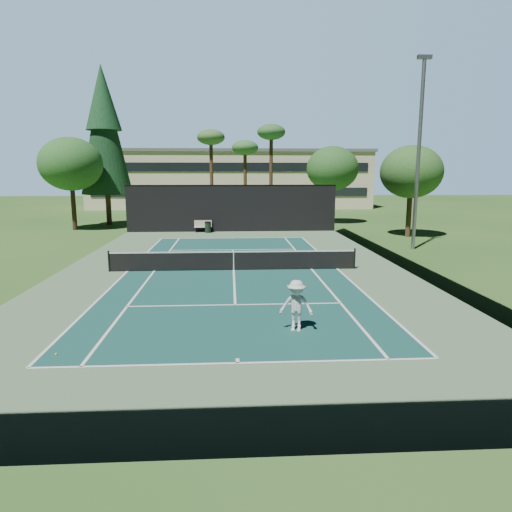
{
  "coord_description": "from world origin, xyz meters",
  "views": [
    {
      "loc": [
        -0.17,
        -23.36,
        5.03
      ],
      "look_at": [
        1.0,
        -3.0,
        1.3
      ],
      "focal_mm": 32.0,
      "sensor_mm": 36.0,
      "label": 1
    }
  ],
  "objects": [
    {
      "name": "decid_tree_b",
      "position": [
        14.0,
        12.0,
        5.08
      ],
      "size": [
        4.8,
        4.8,
        7.14
      ],
      "color": "#4E3921",
      "rests_on": "ground"
    },
    {
      "name": "court_surface",
      "position": [
        0.0,
        0.0,
        0.01
      ],
      "size": [
        10.97,
        23.77,
        0.01
      ],
      "primitive_type": "cube",
      "color": "#174A45",
      "rests_on": "ground"
    },
    {
      "name": "tennis_ball_c",
      "position": [
        0.8,
        3.49,
        0.04
      ],
      "size": [
        0.07,
        0.07,
        0.07
      ],
      "primitive_type": "sphere",
      "color": "#CDEE36",
      "rests_on": "ground"
    },
    {
      "name": "campus_building",
      "position": [
        0.0,
        45.98,
        4.21
      ],
      "size": [
        40.5,
        12.5,
        8.3
      ],
      "color": "beige",
      "rests_on": "ground"
    },
    {
      "name": "tennis_ball_b",
      "position": [
        -1.83,
        1.99,
        0.03
      ],
      "size": [
        0.07,
        0.07,
        0.07
      ],
      "primitive_type": "sphere",
      "color": "gold",
      "rests_on": "ground"
    },
    {
      "name": "apron_slab",
      "position": [
        0.0,
        0.0,
        0.01
      ],
      "size": [
        18.0,
        32.0,
        0.01
      ],
      "primitive_type": "cube",
      "color": "#587854",
      "rests_on": "ground"
    },
    {
      "name": "tennis_net",
      "position": [
        0.0,
        0.0,
        0.56
      ],
      "size": [
        12.9,
        0.1,
        1.1
      ],
      "color": "black",
      "rests_on": "ground"
    },
    {
      "name": "tennis_ball_a",
      "position": [
        -5.07,
        -11.02,
        0.03
      ],
      "size": [
        0.07,
        0.07,
        0.07
      ],
      "primitive_type": "sphere",
      "color": "#C7E233",
      "rests_on": "ground"
    },
    {
      "name": "park_bench",
      "position": [
        -2.48,
        15.76,
        0.55
      ],
      "size": [
        1.5,
        0.45,
        1.02
      ],
      "color": "#BEB19E",
      "rests_on": "ground"
    },
    {
      "name": "player",
      "position": [
        1.93,
        -9.39,
        0.84
      ],
      "size": [
        1.21,
        0.89,
        1.68
      ],
      "primitive_type": "imported",
      "rotation": [
        0.0,
        0.0,
        -0.28
      ],
      "color": "silver",
      "rests_on": "ground"
    },
    {
      "name": "court_lines",
      "position": [
        0.0,
        0.0,
        0.02
      ],
      "size": [
        11.07,
        23.87,
        0.01
      ],
      "color": "white",
      "rests_on": "ground"
    },
    {
      "name": "fence",
      "position": [
        0.0,
        0.06,
        2.01
      ],
      "size": [
        18.04,
        32.05,
        4.03
      ],
      "color": "black",
      "rests_on": "ground"
    },
    {
      "name": "palm_c",
      "position": [
        4.0,
        23.0,
        8.6
      ],
      "size": [
        2.8,
        2.8,
        9.77
      ],
      "color": "#472F1E",
      "rests_on": "ground"
    },
    {
      "name": "trash_bin",
      "position": [
        -2.05,
        15.32,
        0.48
      ],
      "size": [
        0.56,
        0.56,
        0.95
      ],
      "color": "black",
      "rests_on": "ground"
    },
    {
      "name": "palm_a",
      "position": [
        -2.0,
        24.0,
        8.19
      ],
      "size": [
        2.8,
        2.8,
        9.32
      ],
      "color": "#4D3321",
      "rests_on": "ground"
    },
    {
      "name": "decid_tree_c",
      "position": [
        -14.0,
        18.0,
        5.76
      ],
      "size": [
        5.44,
        5.44,
        8.09
      ],
      "color": "#3F281B",
      "rests_on": "ground"
    },
    {
      "name": "light_pole",
      "position": [
        12.0,
        6.0,
        6.46
      ],
      "size": [
        0.9,
        0.25,
        12.22
      ],
      "color": "#909398",
      "rests_on": "ground"
    },
    {
      "name": "palm_b",
      "position": [
        1.5,
        26.0,
        7.36
      ],
      "size": [
        2.8,
        2.8,
        8.42
      ],
      "color": "#48321E",
      "rests_on": "ground"
    },
    {
      "name": "decid_tree_a",
      "position": [
        10.0,
        22.0,
        5.42
      ],
      "size": [
        5.12,
        5.12,
        7.62
      ],
      "color": "#412B1B",
      "rests_on": "ground"
    },
    {
      "name": "pine_tree",
      "position": [
        -12.0,
        22.0,
        9.55
      ],
      "size": [
        4.8,
        4.8,
        15.0
      ],
      "color": "#4F3522",
      "rests_on": "ground"
    },
    {
      "name": "tennis_ball_d",
      "position": [
        -4.97,
        3.29,
        0.04
      ],
      "size": [
        0.07,
        0.07,
        0.07
      ],
      "primitive_type": "sphere",
      "color": "#E2EE36",
      "rests_on": "ground"
    },
    {
      "name": "ground",
      "position": [
        0.0,
        0.0,
        0.0
      ],
      "size": [
        160.0,
        160.0,
        0.0
      ],
      "primitive_type": "plane",
      "color": "#305921",
      "rests_on": "ground"
    }
  ]
}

